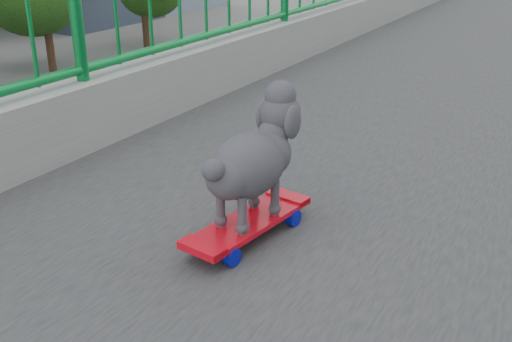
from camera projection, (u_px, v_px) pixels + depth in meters
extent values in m
cube|color=#2D2D2F|center=(476.00, 124.00, 3.87)|extent=(3.00, 24.00, 0.50)
cube|color=gray|center=(284.00, 42.00, 4.35)|extent=(0.20, 24.00, 0.30)
cylinder|color=black|center=(50.00, 45.00, 33.88)|extent=(0.44, 0.44, 3.01)
cylinder|color=black|center=(146.00, 28.00, 40.18)|extent=(0.44, 0.44, 2.77)
cube|color=red|center=(248.00, 222.00, 1.94)|extent=(0.22, 0.52, 0.02)
cube|color=#99999E|center=(215.00, 247.00, 1.83)|extent=(0.09, 0.05, 0.02)
cylinder|color=#070F9D|center=(200.00, 244.00, 1.87)|extent=(0.04, 0.06, 0.06)
sphere|color=yellow|center=(200.00, 244.00, 1.87)|extent=(0.03, 0.03, 0.03)
cylinder|color=#070F9D|center=(232.00, 257.00, 1.79)|extent=(0.04, 0.06, 0.06)
sphere|color=yellow|center=(232.00, 257.00, 1.79)|extent=(0.03, 0.03, 0.03)
cube|color=#99999E|center=(278.00, 210.00, 2.06)|extent=(0.09, 0.05, 0.02)
cylinder|color=#070F9D|center=(263.00, 207.00, 2.10)|extent=(0.04, 0.06, 0.06)
sphere|color=yellow|center=(263.00, 207.00, 2.10)|extent=(0.03, 0.03, 0.03)
cylinder|color=#070F9D|center=(293.00, 218.00, 2.03)|extent=(0.04, 0.06, 0.06)
sphere|color=yellow|center=(293.00, 218.00, 2.03)|extent=(0.03, 0.03, 0.03)
ellipsoid|color=#333036|center=(248.00, 166.00, 1.86)|extent=(0.23, 0.32, 0.20)
sphere|color=#333036|center=(280.00, 113.00, 1.93)|extent=(0.14, 0.14, 0.14)
sphere|color=black|center=(296.00, 112.00, 2.01)|extent=(0.02, 0.02, 0.02)
sphere|color=#333036|center=(213.00, 170.00, 1.73)|extent=(0.07, 0.07, 0.07)
cylinder|color=#333036|center=(254.00, 190.00, 2.00)|extent=(0.03, 0.03, 0.13)
cylinder|color=#333036|center=(275.00, 197.00, 1.95)|extent=(0.03, 0.03, 0.13)
cylinder|color=#333036|center=(221.00, 208.00, 1.87)|extent=(0.03, 0.03, 0.13)
cylinder|color=#333036|center=(242.00, 215.00, 1.82)|extent=(0.03, 0.03, 0.13)
imported|color=#B5070C|center=(166.00, 135.00, 21.81)|extent=(2.18, 5.37, 1.56)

